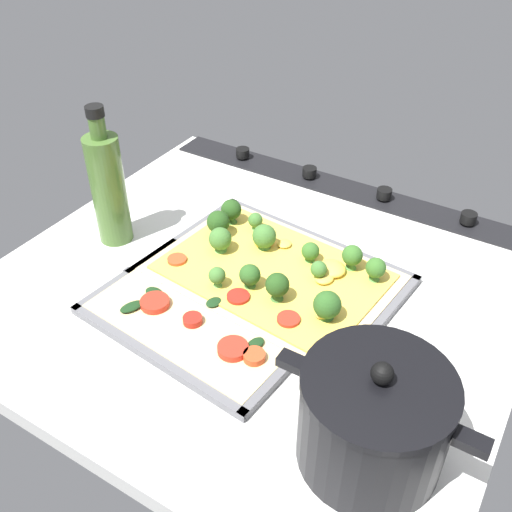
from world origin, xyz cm
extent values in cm
cube|color=silver|center=(0.00, 0.00, -1.50)|extent=(78.32, 72.67, 3.00)
cube|color=black|center=(0.00, -32.83, 0.40)|extent=(75.19, 7.00, 0.80)
cylinder|color=black|center=(-23.50, -32.83, 1.70)|extent=(2.80, 2.80, 1.80)
cylinder|color=black|center=(-7.83, -32.83, 1.70)|extent=(2.80, 2.80, 1.80)
cylinder|color=black|center=(7.83, -32.83, 1.70)|extent=(2.80, 2.80, 1.80)
cylinder|color=black|center=(23.50, -32.83, 1.70)|extent=(2.80, 2.80, 1.80)
cube|color=slate|center=(-1.59, -1.89, 0.25)|extent=(40.29, 30.46, 0.50)
cube|color=slate|center=(-2.87, -14.64, 0.65)|extent=(37.74, 4.96, 1.30)
cube|color=slate|center=(-0.32, 10.86, 0.65)|extent=(37.74, 4.96, 1.30)
cube|color=slate|center=(-19.81, -0.07, 0.65)|extent=(3.86, 26.81, 1.30)
cube|color=slate|center=(16.62, -3.72, 0.65)|extent=(3.86, 26.81, 1.30)
cube|color=beige|center=(-1.59, -1.89, 1.00)|extent=(37.67, 27.83, 1.00)
cube|color=#EDC64C|center=(-1.59, -1.89, 1.70)|extent=(34.61, 25.12, 0.40)
cone|color=#4D8B3F|center=(-13.28, 3.22, 2.34)|extent=(2.18, 2.18, 0.88)
sphere|color=#2D5B23|center=(-13.28, 3.22, 4.26)|extent=(3.96, 3.96, 3.96)
cone|color=#68AD54|center=(6.49, -10.09, 2.38)|extent=(1.37, 1.37, 0.95)
sphere|color=#427533|center=(6.49, -10.09, 3.78)|extent=(2.48, 2.48, 2.48)
cone|color=#4D8B3F|center=(-0.58, 3.04, 2.39)|extent=(1.77, 1.77, 0.97)
sphere|color=#2D5B23|center=(-0.58, 3.04, 4.07)|extent=(3.21, 3.21, 3.21)
cone|color=#68AD54|center=(3.62, 5.48, 2.40)|extent=(1.42, 1.42, 1.00)
sphere|color=#427533|center=(3.62, 5.48, 3.86)|extent=(2.57, 2.57, 2.57)
cone|color=#5B9F46|center=(-15.87, -8.07, 2.47)|extent=(1.69, 1.69, 1.13)
sphere|color=#386B28|center=(-15.87, -8.07, 4.19)|extent=(3.08, 3.08, 3.08)
cone|color=#68AD54|center=(8.13, -2.01, 2.39)|extent=(2.02, 2.02, 0.98)
sphere|color=#427533|center=(8.13, -2.01, 4.26)|extent=(3.68, 3.68, 3.68)
cone|color=#5B9F46|center=(-5.39, -7.16, 2.31)|extent=(1.56, 1.56, 0.82)
sphere|color=#386B28|center=(-5.39, -7.16, 3.78)|extent=(2.83, 2.83, 2.83)
cone|color=#427635|center=(-5.45, 3.42, 2.57)|extent=(1.94, 1.94, 1.34)
sphere|color=#264C1C|center=(-5.45, 3.42, 4.56)|extent=(3.52, 3.52, 3.52)
cone|color=#68AD54|center=(-8.56, -3.71, 2.40)|extent=(1.39, 1.39, 1.01)
sphere|color=#427533|center=(-8.56, -3.71, 3.86)|extent=(2.53, 2.53, 2.53)
cone|color=#68AD54|center=(2.57, -6.42, 2.30)|extent=(2.13, 2.13, 0.81)
sphere|color=#427533|center=(2.57, -6.42, 4.16)|extent=(3.88, 3.88, 3.88)
cone|color=#5B9F46|center=(-11.70, -8.81, 2.54)|extent=(1.77, 1.77, 1.28)
sphere|color=#386B28|center=(-11.70, -8.81, 4.39)|extent=(3.21, 3.21, 3.21)
cone|color=#427635|center=(11.14, -9.81, 2.52)|extent=(1.93, 1.93, 1.24)
sphere|color=#264C1C|center=(11.14, -9.81, 4.45)|extent=(3.51, 3.51, 3.51)
cone|color=#427635|center=(10.87, -5.48, 2.48)|extent=(2.09, 2.09, 1.16)
sphere|color=#264C1C|center=(10.87, -5.48, 4.49)|extent=(3.81, 3.81, 3.81)
ellipsoid|color=#EDC64C|center=(-9.47, -3.89, 2.36)|extent=(3.54, 3.77, 1.08)
ellipsoid|color=#EDC64C|center=(-9.22, -6.96, 2.37)|extent=(4.17, 4.20, 1.09)
ellipsoid|color=#EDC64C|center=(3.17, -7.33, 2.46)|extent=(5.04, 5.02, 1.30)
ellipsoid|color=#EDC64C|center=(-9.59, -6.40, 2.55)|extent=(5.78, 5.69, 1.52)
ellipsoid|color=#EDC64C|center=(-0.24, -8.56, 2.26)|extent=(2.98, 3.03, 0.84)
ellipsoid|color=#EDC64C|center=(-12.85, 2.87, 2.38)|extent=(3.10, 3.70, 1.11)
cube|color=slate|center=(2.62, 10.93, 0.25)|extent=(33.94, 24.55, 0.50)
cube|color=slate|center=(1.62, 0.83, 0.65)|extent=(31.94, 4.34, 1.30)
cube|color=slate|center=(3.62, 21.04, 0.65)|extent=(31.94, 4.34, 1.30)
cube|color=slate|center=(-12.70, 12.45, 0.65)|extent=(3.31, 21.52, 1.30)
cube|color=slate|center=(17.93, 9.42, 0.65)|extent=(3.31, 21.52, 1.30)
cube|color=#E4CB88|center=(2.62, 10.93, 0.95)|extent=(31.31, 21.92, 0.90)
cylinder|color=#B22319|center=(-0.53, 6.21, 1.90)|extent=(3.38, 3.38, 1.00)
cylinder|color=red|center=(9.19, 13.40, 1.90)|extent=(4.25, 4.25, 1.00)
cylinder|color=#D14723|center=(12.51, 3.82, 1.90)|extent=(3.05, 3.05, 1.00)
cylinder|color=#B22319|center=(2.43, 13.41, 1.90)|extent=(2.75, 2.75, 1.00)
cylinder|color=#D14723|center=(-8.52, 14.76, 1.90)|extent=(2.95, 2.95, 1.00)
cylinder|color=red|center=(-9.09, 6.52, 1.90)|extent=(3.29, 3.29, 1.00)
cylinder|color=red|center=(-5.41, 15.08, 1.90)|extent=(4.18, 4.18, 1.00)
ellipsoid|color=#193819|center=(11.60, 15.68, 1.80)|extent=(3.12, 4.05, 0.60)
ellipsoid|color=#193819|center=(2.03, 8.76, 1.80)|extent=(2.60, 2.98, 0.60)
ellipsoid|color=#193819|center=(-0.09, 5.78, 1.80)|extent=(3.24, 2.64, 0.60)
ellipsoid|color=#193819|center=(10.73, 11.60, 1.80)|extent=(3.48, 2.54, 0.60)
ellipsoid|color=#193819|center=(-7.43, 12.64, 1.80)|extent=(2.37, 3.10, 0.60)
cylinder|color=black|center=(-26.40, 19.33, 5.85)|extent=(16.19, 16.19, 11.70)
cylinder|color=black|center=(-26.40, 19.33, 12.10)|extent=(16.51, 16.51, 0.80)
sphere|color=black|center=(-26.40, 19.33, 13.70)|extent=(2.40, 2.40, 2.40)
cube|color=black|center=(-36.29, 19.33, 9.59)|extent=(3.60, 2.00, 1.20)
cube|color=black|center=(-16.51, 19.33, 9.59)|extent=(3.60, 2.00, 1.20)
cylinder|color=#476B2D|center=(26.96, 2.15, 9.38)|extent=(5.63, 5.63, 18.76)
cylinder|color=#476B2D|center=(26.96, 2.15, 20.51)|extent=(2.53, 2.53, 3.50)
cylinder|color=black|center=(26.96, 2.15, 23.06)|extent=(2.82, 2.82, 1.60)
camera|label=1|loc=(-35.93, 59.26, 58.48)|focal=40.86mm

